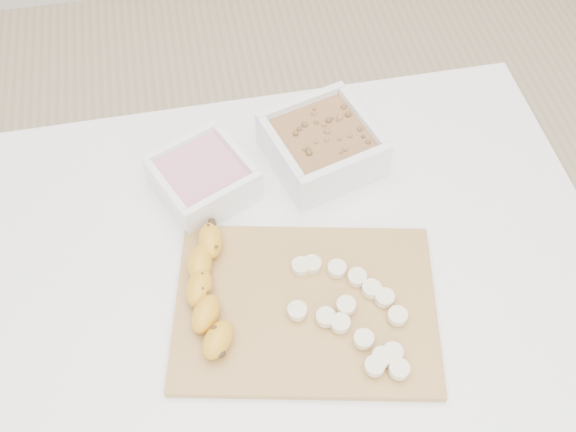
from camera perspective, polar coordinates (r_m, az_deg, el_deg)
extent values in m
plane|color=#C6AD89|center=(1.71, 0.20, -16.29)|extent=(3.50, 3.50, 0.00)
cube|color=white|center=(1.04, 0.32, -3.82)|extent=(1.00, 0.70, 0.04)
cylinder|color=white|center=(1.54, -18.23, -4.26)|extent=(0.05, 0.05, 0.71)
cylinder|color=white|center=(1.60, 13.79, 0.87)|extent=(0.05, 0.05, 0.71)
cube|color=white|center=(1.08, -7.54, 3.37)|extent=(0.19, 0.19, 0.07)
cube|color=pink|center=(1.07, -7.56, 3.46)|extent=(0.16, 0.16, 0.04)
cube|color=white|center=(1.11, 3.02, 6.31)|extent=(0.21, 0.21, 0.08)
cube|color=brown|center=(1.10, 3.03, 6.43)|extent=(0.18, 0.18, 0.05)
cube|color=#A77543|center=(0.97, 1.57, -8.09)|extent=(0.44, 0.35, 0.01)
cylinder|color=beige|center=(0.99, 1.16, -4.50)|extent=(0.03, 0.03, 0.01)
cylinder|color=beige|center=(0.99, 2.15, -4.32)|extent=(0.03, 0.03, 0.01)
cylinder|color=beige|center=(0.99, 4.37, -4.70)|extent=(0.03, 0.03, 0.01)
cylinder|color=beige|center=(0.98, 6.16, -5.44)|extent=(0.03, 0.03, 0.01)
cylinder|color=beige|center=(0.97, 7.43, -6.43)|extent=(0.03, 0.03, 0.01)
cylinder|color=beige|center=(0.97, 8.58, -7.21)|extent=(0.03, 0.03, 0.01)
cylinder|color=beige|center=(0.96, 9.71, -8.75)|extent=(0.03, 0.03, 0.01)
cylinder|color=beige|center=(0.95, 0.83, -8.44)|extent=(0.03, 0.03, 0.01)
cylinder|color=beige|center=(0.95, 3.37, -8.97)|extent=(0.03, 0.03, 0.01)
cylinder|color=beige|center=(0.94, 4.68, -9.49)|extent=(0.03, 0.03, 0.01)
cylinder|color=beige|center=(0.93, 6.74, -10.82)|extent=(0.03, 0.03, 0.01)
cylinder|color=beige|center=(0.93, 8.34, -12.32)|extent=(0.03, 0.03, 0.01)
cylinder|color=beige|center=(0.92, 9.85, -13.27)|extent=(0.03, 0.03, 0.01)
cylinder|color=beige|center=(0.92, 7.71, -13.08)|extent=(0.03, 0.03, 0.01)
cylinder|color=beige|center=(0.93, 9.29, -11.91)|extent=(0.03, 0.03, 0.01)
cylinder|color=beige|center=(0.95, 5.17, -7.94)|extent=(0.03, 0.03, 0.01)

